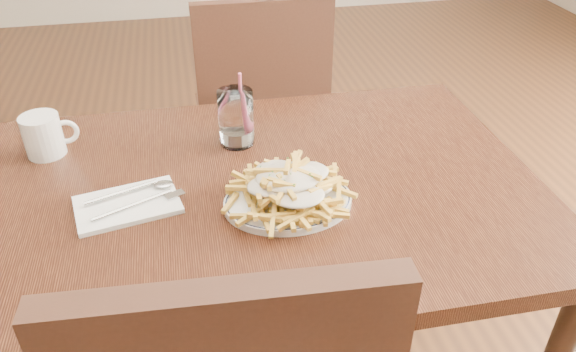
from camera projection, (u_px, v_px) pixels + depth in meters
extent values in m
cube|color=black|center=(255.00, 193.00, 1.19)|extent=(1.20, 0.80, 0.04)
cylinder|color=black|center=(50.00, 252.00, 1.59)|extent=(0.05, 0.05, 0.71)
cylinder|color=black|center=(415.00, 207.00, 1.77)|extent=(0.05, 0.05, 0.71)
cube|color=black|center=(258.00, 118.00, 2.08)|extent=(0.43, 0.43, 0.04)
cube|color=black|center=(265.00, 75.00, 1.78)|extent=(0.43, 0.04, 0.47)
cylinder|color=black|center=(296.00, 142.00, 2.39)|extent=(0.04, 0.04, 0.42)
cylinder|color=black|center=(208.00, 151.00, 2.33)|extent=(0.04, 0.04, 0.42)
cylinder|color=black|center=(316.00, 191.00, 2.09)|extent=(0.04, 0.04, 0.42)
cylinder|color=black|center=(217.00, 203.00, 2.03)|extent=(0.04, 0.04, 0.42)
torus|color=black|center=(288.00, 200.00, 1.11)|extent=(0.25, 0.25, 0.01)
ellipsoid|color=beige|center=(288.00, 176.00, 1.08)|extent=(0.18, 0.14, 0.03)
cube|color=white|center=(127.00, 205.00, 1.11)|extent=(0.22, 0.17, 0.01)
cylinder|color=white|center=(236.00, 118.00, 1.29)|extent=(0.08, 0.08, 0.13)
cylinder|color=white|center=(237.00, 135.00, 1.31)|extent=(0.07, 0.07, 0.04)
cylinder|color=#DA5375|center=(241.00, 105.00, 1.28)|extent=(0.01, 0.04, 0.17)
cylinder|color=white|center=(43.00, 135.00, 1.26)|extent=(0.09, 0.09, 0.10)
torus|color=white|center=(66.00, 132.00, 1.27)|extent=(0.06, 0.02, 0.06)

